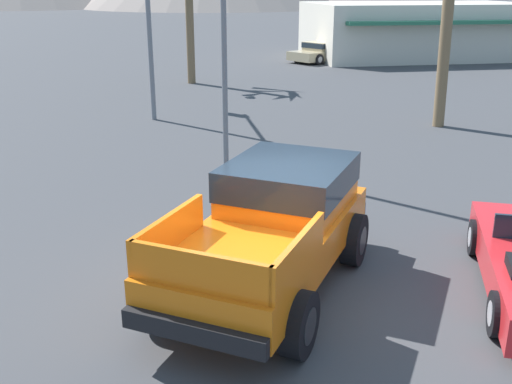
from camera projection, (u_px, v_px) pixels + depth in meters
The scene contains 5 objects.
ground_plane at pixel (272, 293), 8.98m from camera, with size 320.00×320.00×0.00m, color #424244.
orange_pickup_truck at pixel (276, 220), 9.03m from camera, with size 4.12×5.01×1.78m.
parked_car_tan at pixel (323, 51), 35.13m from camera, with size 4.65×3.81×1.15m.
traffic_light_main at pixel (148, 6), 20.62m from camera, with size 0.38×3.89×5.16m.
storefront_building at pixel (418, 30), 37.10m from camera, with size 13.26×8.59×3.25m.
Camera 1 is at (-1.59, -7.81, 4.41)m, focal length 42.00 mm.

